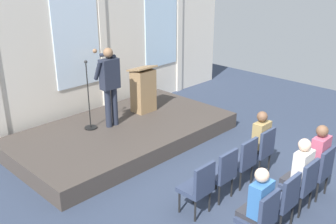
{
  "coord_description": "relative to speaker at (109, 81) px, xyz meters",
  "views": [
    {
      "loc": [
        -5.08,
        -2.6,
        3.88
      ],
      "look_at": [
        -0.04,
        2.32,
        1.12
      ],
      "focal_mm": 41.61,
      "sensor_mm": 36.0,
      "label": 1
    }
  ],
  "objects": [
    {
      "name": "chair_r1_c3",
      "position": [
        1.08,
        -4.37,
        -0.88
      ],
      "size": [
        0.46,
        0.44,
        0.94
      ],
      "color": "black",
      "rests_on": "ground"
    },
    {
      "name": "stage_platform",
      "position": [
        0.15,
        -0.22,
        -1.23
      ],
      "size": [
        4.93,
        2.77,
        0.37
      ],
      "primitive_type": "cube",
      "color": "#3F3833",
      "rests_on": "ground"
    },
    {
      "name": "chair_r0_c2",
      "position": [
        0.46,
        -3.23,
        -0.88
      ],
      "size": [
        0.46,
        0.44,
        0.94
      ],
      "color": "black",
      "rests_on": "ground"
    },
    {
      "name": "audience_r1_c3",
      "position": [
        1.08,
        -4.29,
        -0.67
      ],
      "size": [
        0.36,
        0.39,
        1.33
      ],
      "color": "#2D2D33",
      "rests_on": "ground"
    },
    {
      "name": "audience_r1_c0",
      "position": [
        -0.78,
        -4.29,
        -0.7
      ],
      "size": [
        0.36,
        0.39,
        1.27
      ],
      "color": "#2D2D33",
      "rests_on": "ground"
    },
    {
      "name": "audience_r0_c3",
      "position": [
        1.08,
        -3.15,
        -0.7
      ],
      "size": [
        0.36,
        0.39,
        1.27
      ],
      "color": "#2D2D33",
      "rests_on": "ground"
    },
    {
      "name": "lectern",
      "position": [
        1.12,
        0.16,
        -0.49
      ],
      "size": [
        0.6,
        0.48,
        1.16
      ],
      "color": "#93724C",
      "rests_on": "stage_platform"
    },
    {
      "name": "speaker",
      "position": [
        0.0,
        0.0,
        0.0
      ],
      "size": [
        0.52,
        0.69,
        1.78
      ],
      "color": "#232838",
      "rests_on": "stage_platform"
    },
    {
      "name": "ground_plane",
      "position": [
        0.15,
        -4.01,
        -1.41
      ],
      "size": [
        14.24,
        14.24,
        0.0
      ],
      "primitive_type": "plane",
      "color": "#2D384C"
    },
    {
      "name": "chair_r0_c1",
      "position": [
        -0.16,
        -3.23,
        -0.88
      ],
      "size": [
        0.46,
        0.44,
        0.94
      ],
      "color": "black",
      "rests_on": "ground"
    },
    {
      "name": "audience_r1_c2",
      "position": [
        0.46,
        -4.29,
        -0.69
      ],
      "size": [
        0.36,
        0.39,
        1.29
      ],
      "color": "#2D2D33",
      "rests_on": "ground"
    },
    {
      "name": "rear_partition",
      "position": [
        0.18,
        1.46,
        0.71
      ],
      "size": [
        10.63,
        0.14,
        4.25
      ],
      "color": "silver",
      "rests_on": "ground"
    },
    {
      "name": "chair_r1_c2",
      "position": [
        0.46,
        -4.37,
        -0.88
      ],
      "size": [
        0.46,
        0.44,
        0.94
      ],
      "color": "black",
      "rests_on": "ground"
    },
    {
      "name": "chair_r1_c0",
      "position": [
        -0.78,
        -4.37,
        -0.88
      ],
      "size": [
        0.46,
        0.44,
        0.94
      ],
      "color": "black",
      "rests_on": "ground"
    },
    {
      "name": "chair_r0_c3",
      "position": [
        1.08,
        -3.23,
        -0.88
      ],
      "size": [
        0.46,
        0.44,
        0.94
      ],
      "color": "black",
      "rests_on": "ground"
    },
    {
      "name": "chair_r0_c0",
      "position": [
        -0.78,
        -3.23,
        -0.88
      ],
      "size": [
        0.46,
        0.44,
        0.94
      ],
      "color": "black",
      "rests_on": "ground"
    },
    {
      "name": "mic_stand",
      "position": [
        -0.43,
        0.2,
        -0.7
      ],
      "size": [
        0.28,
        0.28,
        1.55
      ],
      "color": "black",
      "rests_on": "stage_platform"
    },
    {
      "name": "chair_r1_c1",
      "position": [
        -0.16,
        -4.37,
        -0.88
      ],
      "size": [
        0.46,
        0.44,
        0.94
      ],
      "color": "black",
      "rests_on": "ground"
    }
  ]
}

